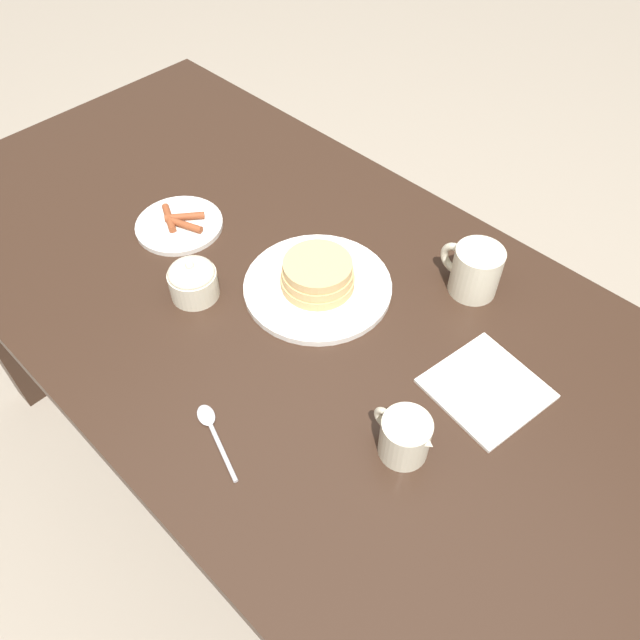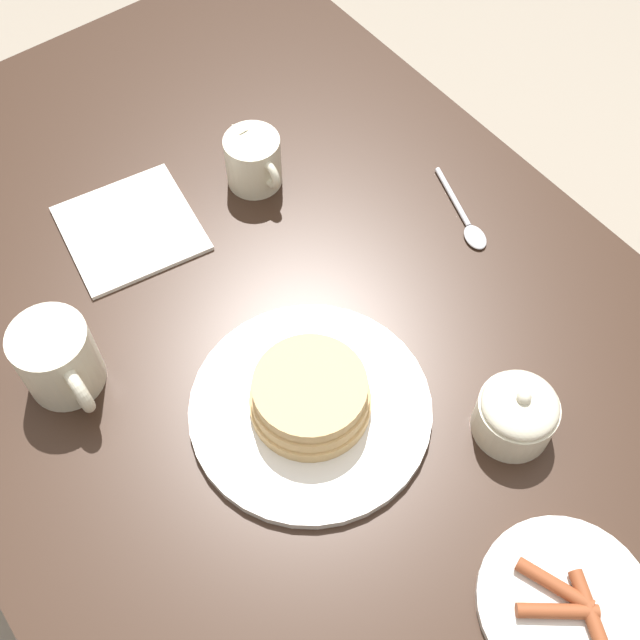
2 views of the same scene
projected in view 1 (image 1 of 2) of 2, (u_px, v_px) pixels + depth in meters
The scene contains 9 objects.
ground_plane at pixel (291, 474), 1.67m from camera, with size 8.00×8.00×0.00m, color gray.
dining_table at pixel (280, 326), 1.20m from camera, with size 1.58×0.81×0.73m.
pancake_plate at pixel (318, 280), 1.09m from camera, with size 0.26×0.26×0.06m.
side_plate_bacon at pixel (179, 224), 1.22m from camera, with size 0.17×0.17×0.02m.
coffee_mug at pixel (475, 270), 1.08m from camera, with size 0.12×0.08×0.09m.
creamer_pitcher at pixel (405, 437), 0.87m from camera, with size 0.11×0.07×0.08m.
sugar_bowl at pixel (193, 280), 1.08m from camera, with size 0.09×0.09×0.08m.
napkin at pixel (486, 388), 0.97m from camera, with size 0.18×0.18×0.01m.
spoon at pixel (212, 429), 0.92m from camera, with size 0.14×0.06×0.01m.
Camera 1 is at (-0.60, 0.50, 1.53)m, focal length 35.00 mm.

